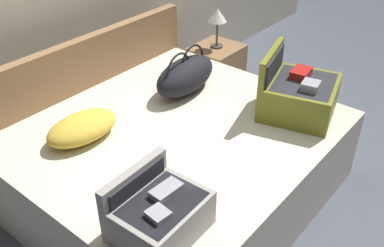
{
  "coord_description": "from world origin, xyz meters",
  "views": [
    {
      "loc": [
        -1.77,
        -1.18,
        2.15
      ],
      "look_at": [
        0.0,
        0.27,
        0.65
      ],
      "focal_mm": 41.13,
      "sensor_mm": 36.0,
      "label": 1
    }
  ],
  "objects_px": {
    "nightstand": "(216,73)",
    "table_lamp": "(218,17)",
    "hard_case_medium": "(159,213)",
    "bed": "(177,163)",
    "pillow_near_headboard": "(82,127)",
    "duffel_bag": "(186,75)",
    "hard_case_large": "(299,94)"
  },
  "relations": [
    {
      "from": "bed",
      "to": "pillow_near_headboard",
      "type": "xyz_separation_m",
      "value": [
        -0.44,
        0.4,
        0.35
      ]
    },
    {
      "from": "hard_case_medium",
      "to": "duffel_bag",
      "type": "distance_m",
      "value": 1.41
    },
    {
      "from": "pillow_near_headboard",
      "to": "table_lamp",
      "type": "xyz_separation_m",
      "value": [
        1.71,
        0.23,
        0.19
      ]
    },
    {
      "from": "duffel_bag",
      "to": "table_lamp",
      "type": "relative_size",
      "value": 1.72
    },
    {
      "from": "hard_case_medium",
      "to": "duffel_bag",
      "type": "xyz_separation_m",
      "value": [
        1.15,
        0.81,
        0.01
      ]
    },
    {
      "from": "hard_case_large",
      "to": "duffel_bag",
      "type": "height_order",
      "value": "hard_case_large"
    },
    {
      "from": "bed",
      "to": "hard_case_medium",
      "type": "xyz_separation_m",
      "value": [
        -0.71,
        -0.52,
        0.39
      ]
    },
    {
      "from": "duffel_bag",
      "to": "pillow_near_headboard",
      "type": "bearing_deg",
      "value": 173.28
    },
    {
      "from": "hard_case_large",
      "to": "nightstand",
      "type": "distance_m",
      "value": 1.33
    },
    {
      "from": "bed",
      "to": "nightstand",
      "type": "height_order",
      "value": "bed"
    },
    {
      "from": "bed",
      "to": "duffel_bag",
      "type": "height_order",
      "value": "duffel_bag"
    },
    {
      "from": "bed",
      "to": "table_lamp",
      "type": "distance_m",
      "value": 1.51
    },
    {
      "from": "duffel_bag",
      "to": "nightstand",
      "type": "relative_size",
      "value": 1.15
    },
    {
      "from": "duffel_bag",
      "to": "pillow_near_headboard",
      "type": "relative_size",
      "value": 1.28
    },
    {
      "from": "table_lamp",
      "to": "hard_case_medium",
      "type": "bearing_deg",
      "value": -150.09
    },
    {
      "from": "pillow_near_headboard",
      "to": "duffel_bag",
      "type": "bearing_deg",
      "value": -6.72
    },
    {
      "from": "hard_case_large",
      "to": "hard_case_medium",
      "type": "xyz_separation_m",
      "value": [
        -1.4,
        -0.02,
        -0.03
      ]
    },
    {
      "from": "nightstand",
      "to": "table_lamp",
      "type": "relative_size",
      "value": 1.49
    },
    {
      "from": "bed",
      "to": "table_lamp",
      "type": "height_order",
      "value": "table_lamp"
    },
    {
      "from": "hard_case_large",
      "to": "nightstand",
      "type": "xyz_separation_m",
      "value": [
        0.58,
        1.12,
        -0.43
      ]
    },
    {
      "from": "nightstand",
      "to": "hard_case_large",
      "type": "bearing_deg",
      "value": -117.43
    },
    {
      "from": "pillow_near_headboard",
      "to": "hard_case_medium",
      "type": "bearing_deg",
      "value": -106.59
    },
    {
      "from": "duffel_bag",
      "to": "table_lamp",
      "type": "height_order",
      "value": "table_lamp"
    },
    {
      "from": "hard_case_large",
      "to": "pillow_near_headboard",
      "type": "relative_size",
      "value": 1.23
    },
    {
      "from": "bed",
      "to": "hard_case_medium",
      "type": "relative_size",
      "value": 4.48
    },
    {
      "from": "hard_case_large",
      "to": "duffel_bag",
      "type": "relative_size",
      "value": 0.96
    },
    {
      "from": "bed",
      "to": "pillow_near_headboard",
      "type": "relative_size",
      "value": 4.11
    },
    {
      "from": "table_lamp",
      "to": "nightstand",
      "type": "bearing_deg",
      "value": 180.0
    },
    {
      "from": "hard_case_medium",
      "to": "table_lamp",
      "type": "relative_size",
      "value": 1.23
    },
    {
      "from": "nightstand",
      "to": "table_lamp",
      "type": "height_order",
      "value": "table_lamp"
    },
    {
      "from": "hard_case_medium",
      "to": "nightstand",
      "type": "distance_m",
      "value": 2.32
    },
    {
      "from": "duffel_bag",
      "to": "nightstand",
      "type": "xyz_separation_m",
      "value": [
        0.83,
        0.33,
        -0.41
      ]
    }
  ]
}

